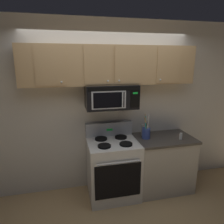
# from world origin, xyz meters

# --- Properties ---
(ground_plane) EXTENTS (8.00, 8.00, 0.00)m
(ground_plane) POSITION_xyz_m (0.00, 0.00, 0.00)
(ground_plane) COLOR tan
(back_wall) EXTENTS (5.20, 0.10, 2.70)m
(back_wall) POSITION_xyz_m (0.00, 0.79, 1.35)
(back_wall) COLOR silver
(back_wall) RESTS_ON ground_plane
(stove_range) EXTENTS (0.76, 0.69, 1.12)m
(stove_range) POSITION_xyz_m (0.00, 0.42, 0.47)
(stove_range) COLOR white
(stove_range) RESTS_ON ground_plane
(over_range_microwave) EXTENTS (0.76, 0.43, 0.35)m
(over_range_microwave) POSITION_xyz_m (-0.00, 0.54, 1.58)
(over_range_microwave) COLOR black
(upper_cabinets) EXTENTS (2.50, 0.36, 0.55)m
(upper_cabinets) POSITION_xyz_m (-0.00, 0.57, 2.02)
(upper_cabinets) COLOR tan
(counter_segment) EXTENTS (0.93, 0.65, 0.90)m
(counter_segment) POSITION_xyz_m (0.84, 0.43, 0.45)
(counter_segment) COLOR #BCB7AD
(counter_segment) RESTS_ON ground_plane
(utensil_crock_blue) EXTENTS (0.13, 0.13, 0.41)m
(utensil_crock_blue) POSITION_xyz_m (0.54, 0.45, 1.00)
(utensil_crock_blue) COLOR #384C9E
(utensil_crock_blue) RESTS_ON counter_segment
(salt_shaker) EXTENTS (0.05, 0.05, 0.10)m
(salt_shaker) POSITION_xyz_m (1.05, 0.30, 0.95)
(salt_shaker) COLOR white
(salt_shaker) RESTS_ON counter_segment
(pepper_mill) EXTENTS (0.06, 0.06, 0.18)m
(pepper_mill) POSITION_xyz_m (0.54, 0.60, 0.99)
(pepper_mill) COLOR #B7B2A8
(pepper_mill) RESTS_ON counter_segment
(spice_jar) EXTENTS (0.04, 0.04, 0.12)m
(spice_jar) POSITION_xyz_m (0.65, 0.65, 0.96)
(spice_jar) COLOR #4C7F33
(spice_jar) RESTS_ON counter_segment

